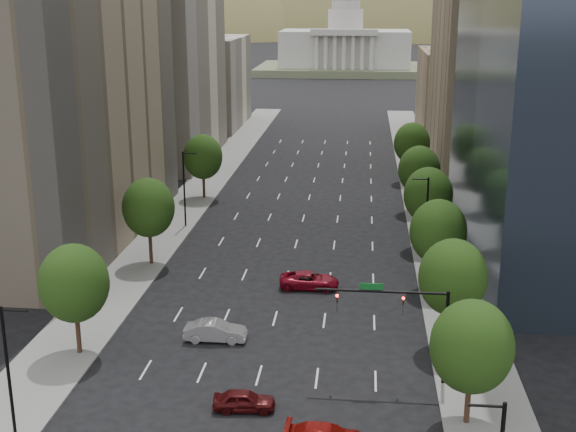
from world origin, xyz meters
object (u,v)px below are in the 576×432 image
(car_maroon, at_px, (244,400))
(car_red_far, at_px, (309,280))
(car_silver, at_px, (216,331))
(traffic_signal, at_px, (410,315))
(capitol, at_px, (345,48))

(car_maroon, bearing_deg, car_red_far, -11.33)
(car_red_far, bearing_deg, car_silver, 150.22)
(traffic_signal, relative_size, car_silver, 1.86)
(car_maroon, height_order, car_red_far, car_red_far)
(car_silver, distance_m, car_red_far, 13.54)
(capitol, relative_size, car_red_far, 10.89)
(traffic_signal, relative_size, car_maroon, 2.23)
(car_red_far, bearing_deg, traffic_signal, -155.52)
(capitol, height_order, car_maroon, capitol)
(car_silver, bearing_deg, traffic_signal, -111.34)
(capitol, xyz_separation_m, car_maroon, (-0.31, -224.45, -7.88))
(capitol, distance_m, car_maroon, 224.59)
(traffic_signal, distance_m, car_red_far, 19.53)
(capitol, distance_m, car_red_far, 202.68)
(traffic_signal, relative_size, car_red_far, 1.66)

